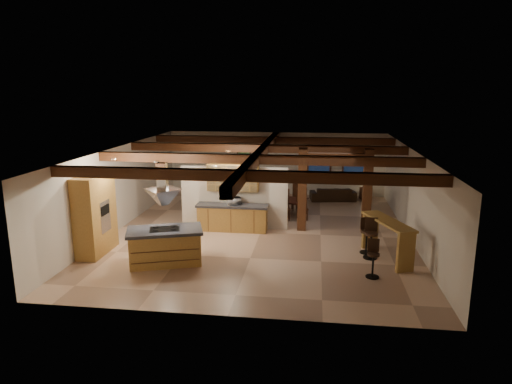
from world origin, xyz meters
TOP-DOWN VIEW (x-y plane):
  - ground at (0.00, 0.00)m, footprint 12.00×12.00m
  - room_walls at (0.00, 0.00)m, footprint 12.00×12.00m
  - ceiling_beams at (0.00, 0.00)m, footprint 10.00×12.00m
  - timber_posts at (2.50, 0.50)m, footprint 2.50×0.30m
  - partition_wall at (-1.00, 0.50)m, footprint 3.80×0.18m
  - pantry_cabinet at (-4.67, -2.60)m, footprint 0.67×1.60m
  - back_counter at (-1.00, 0.11)m, footprint 2.50×0.66m
  - upper_display_cabinet at (-1.00, 0.31)m, footprint 1.80×0.36m
  - range_hood at (-2.33, -3.18)m, footprint 1.10×1.10m
  - back_windows at (2.80, 5.93)m, footprint 2.70×0.07m
  - framed_art at (-1.50, 5.94)m, footprint 0.65×0.05m
  - recessed_cans at (-2.53, -1.93)m, footprint 3.16×2.46m
  - kitchen_island at (-2.33, -3.18)m, footprint 2.32×1.71m
  - dining_table at (0.58, 2.32)m, footprint 2.06×1.46m
  - sofa at (2.64, 5.02)m, footprint 2.09×1.07m
  - microwave at (-0.94, 0.11)m, footprint 0.53×0.43m
  - bar_counter at (3.94, -2.02)m, footprint 1.33×2.28m
  - side_table at (4.11, 5.43)m, footprint 0.54×0.54m
  - table_lamp at (4.11, 5.43)m, footprint 0.26×0.26m
  - bar_stool_a at (3.39, -3.40)m, footprint 0.36×0.36m
  - bar_stool_b at (3.50, -1.98)m, footprint 0.42×0.42m
  - bar_stool_c at (3.41, -1.56)m, footprint 0.38×0.40m
  - dining_chairs at (0.58, 2.32)m, footprint 2.07×2.07m

SIDE VIEW (x-z plane):
  - ground at x=0.00m, z-range 0.00..0.00m
  - side_table at x=4.11m, z-range 0.00..0.53m
  - sofa at x=2.64m, z-range 0.00..0.58m
  - dining_table at x=0.58m, z-range 0.00..0.65m
  - back_counter at x=-1.00m, z-range 0.01..0.95m
  - bar_stool_a at x=3.39m, z-range 0.01..1.02m
  - kitchen_island at x=-2.33m, z-range 0.00..1.04m
  - bar_stool_c at x=3.41m, z-range 0.01..1.08m
  - dining_chairs at x=0.58m, z-range 0.01..1.17m
  - bar_stool_b at x=3.50m, z-range 0.01..1.20m
  - table_lamp at x=4.11m, z-range 0.59..0.90m
  - bar_counter at x=3.94m, z-range 0.20..1.38m
  - microwave at x=-0.94m, z-range 0.94..1.19m
  - partition_wall at x=-1.00m, z-range 0.00..2.20m
  - pantry_cabinet at x=-4.67m, z-range 0.00..2.40m
  - back_windows at x=2.80m, z-range 0.65..2.35m
  - framed_art at x=-1.50m, z-range 1.27..2.12m
  - timber_posts at x=2.50m, z-range 0.31..3.21m
  - room_walls at x=0.00m, z-range -4.22..7.78m
  - range_hood at x=-2.33m, z-range 1.08..2.48m
  - upper_display_cabinet at x=-1.00m, z-range 1.37..2.33m
  - ceiling_beams at x=0.00m, z-range 2.62..2.90m
  - recessed_cans at x=-2.53m, z-range 2.85..2.89m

